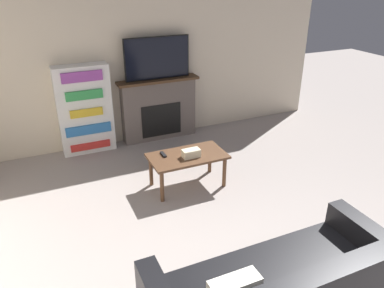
% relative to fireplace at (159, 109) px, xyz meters
% --- Properties ---
extents(wall_back, '(6.48, 0.06, 2.70)m').
position_rel_fireplace_xyz_m(wall_back, '(-0.27, 0.14, 0.84)').
color(wall_back, beige).
rests_on(wall_back, ground_plane).
extents(fireplace, '(1.30, 0.28, 1.00)m').
position_rel_fireplace_xyz_m(fireplace, '(0.00, 0.00, 0.00)').
color(fireplace, '#605651').
rests_on(fireplace, ground_plane).
extents(tv, '(1.04, 0.03, 0.65)m').
position_rel_fireplace_xyz_m(tv, '(0.00, -0.02, 0.82)').
color(tv, black).
rests_on(tv, fireplace).
extents(coffee_table, '(0.97, 0.54, 0.44)m').
position_rel_fireplace_xyz_m(coffee_table, '(-0.19, -1.60, -0.12)').
color(coffee_table, brown).
rests_on(coffee_table, ground_plane).
extents(tissue_box, '(0.22, 0.12, 0.10)m').
position_rel_fireplace_xyz_m(tissue_box, '(-0.17, -1.67, -0.01)').
color(tissue_box, beige).
rests_on(tissue_box, coffee_table).
extents(remote_control, '(0.04, 0.15, 0.02)m').
position_rel_fireplace_xyz_m(remote_control, '(-0.47, -1.48, -0.05)').
color(remote_control, black).
rests_on(remote_control, coffee_table).
extents(bookshelf, '(0.78, 0.29, 1.33)m').
position_rel_fireplace_xyz_m(bookshelf, '(-1.16, -0.02, 0.16)').
color(bookshelf, white).
rests_on(bookshelf, ground_plane).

